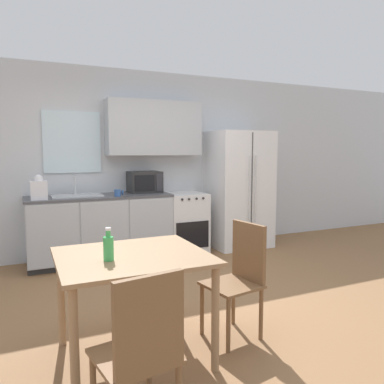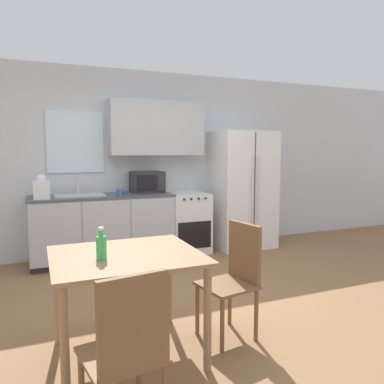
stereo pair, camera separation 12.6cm
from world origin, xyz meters
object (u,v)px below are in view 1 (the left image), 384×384
Objects in this scene: refrigerator at (239,189)px; dining_table at (133,269)px; coffee_mug at (118,193)px; dining_chair_side at (241,271)px; microwave at (145,182)px; oven_range at (184,222)px; drink_bottle at (108,247)px; dining_chair_near at (142,347)px.

dining_table is (-2.44, -2.52, -0.25)m from refrigerator.
dining_chair_side is (0.44, -2.37, -0.43)m from coffee_mug.
microwave is at bearing 174.50° from refrigerator.
oven_range is 3.94× the size of drink_bottle.
oven_range is 2.98m from dining_table.
microwave is 3.71m from dining_chair_near.
refrigerator reaches higher than dining_chair_near.
coffee_mug is 2.52m from drink_bottle.
refrigerator is 1.96× the size of dining_chair_near.
refrigerator reaches higher than coffee_mug.
microwave is 2.85m from dining_table.
dining_chair_near is at bearing -89.81° from drink_bottle.
dining_chair_near is (-0.64, -3.19, -0.43)m from coffee_mug.
drink_bottle is at bearing -156.38° from dining_table.
coffee_mug is 0.11× the size of dining_table.
coffee_mug is at bearing -168.35° from oven_range.
microwave is at bearing -10.20° from dining_chair_side.
coffee_mug is 3.28m from dining_chair_near.
microwave reaches higher than drink_bottle.
refrigerator is 1.99m from coffee_mug.
microwave reaches higher than coffee_mug.
dining_table is 1.13× the size of dining_chair_near.
coffee_mug reaches higher than dining_table.
drink_bottle reaches higher than dining_chair_near.
dining_table is at bearing -109.09° from microwave.
oven_range is 3.80m from dining_chair_near.
microwave reaches higher than dining_chair_near.
dining_chair_side reaches higher than oven_range.
microwave reaches higher than oven_range.
refrigerator is 3.52m from dining_table.
refrigerator is 1.74× the size of dining_table.
microwave is (-1.52, 0.15, 0.16)m from refrigerator.
dining_chair_near is (-1.11, -3.50, -0.54)m from microwave.
refrigerator is 3.70m from drink_bottle.
dining_chair_near is 1.00× the size of dining_chair_side.
dining_table is (-1.50, -2.57, 0.22)m from oven_range.
drink_bottle is (-0.00, 0.76, 0.33)m from dining_chair_near.
refrigerator is at bearing 45.92° from dining_table.
coffee_mug is at bearing 0.89° from dining_chair_side.
dining_table is 0.87m from dining_chair_near.
microwave is 0.43× the size of dining_table.
drink_bottle reaches higher than dining_table.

